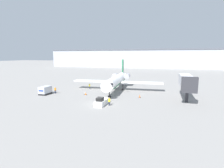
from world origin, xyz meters
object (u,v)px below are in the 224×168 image
object	(u,v)px
luggage_cart	(45,90)
worker_on_apron	(55,90)
traffic_cone_left	(86,94)
worker_near_tug	(109,101)
airplane_main	(117,80)
worker_by_wing	(90,86)
pushback_tug	(102,102)
jet_bridge	(186,81)
traffic_cone_right	(140,96)

from	to	relation	value
luggage_cart	worker_on_apron	distance (m)	2.66
traffic_cone_left	worker_near_tug	bearing A→B (deg)	-40.81
airplane_main	worker_near_tug	distance (m)	17.60
worker_near_tug	worker_by_wing	bearing A→B (deg)	125.82
worker_near_tug	worker_by_wing	world-z (taller)	worker_near_tug
airplane_main	traffic_cone_left	xyz separation A→B (m)	(-6.42, -9.12, -2.95)
luggage_cart	worker_near_tug	xyz separation A→B (m)	(20.19, -5.25, -0.20)
pushback_tug	worker_on_apron	xyz separation A→B (m)	(-16.53, 7.17, 0.28)
traffic_cone_left	jet_bridge	distance (m)	26.01
traffic_cone_left	worker_by_wing	bearing A→B (deg)	106.96
airplane_main	jet_bridge	bearing A→B (deg)	-19.68
worker_on_apron	jet_bridge	size ratio (longest dim) A/B	0.14
worker_by_wing	jet_bridge	bearing A→B (deg)	-12.40
worker_near_tug	airplane_main	bearing A→B (deg)	99.67
jet_bridge	worker_near_tug	bearing A→B (deg)	-147.47
worker_on_apron	traffic_cone_left	distance (m)	9.01
luggage_cart	pushback_tug	bearing A→B (deg)	-16.11
pushback_tug	worker_by_wing	distance (m)	19.49
airplane_main	worker_near_tug	size ratio (longest dim) A/B	15.82
luggage_cart	traffic_cone_right	distance (m)	25.75
worker_on_apron	airplane_main	bearing A→B (deg)	33.35
worker_near_tug	worker_on_apron	world-z (taller)	worker_on_apron
luggage_cart	traffic_cone_right	xyz separation A→B (m)	(25.45, 3.84, -0.75)
worker_on_apron	traffic_cone_right	size ratio (longest dim) A/B	2.38
pushback_tug	worker_near_tug	bearing A→B (deg)	2.59
worker_by_wing	worker_on_apron	distance (m)	11.38
airplane_main	luggage_cart	world-z (taller)	airplane_main
pushback_tug	luggage_cart	distance (m)	19.20
worker_near_tug	traffic_cone_left	bearing A→B (deg)	139.19
airplane_main	pushback_tug	size ratio (longest dim) A/B	5.95
pushback_tug	worker_near_tug	distance (m)	1.77
worker_on_apron	jet_bridge	bearing A→B (deg)	5.39
pushback_tug	traffic_cone_right	distance (m)	11.55
airplane_main	worker_on_apron	distance (m)	18.52
pushback_tug	jet_bridge	xyz separation A→B (m)	(17.97, 10.42, 3.75)
worker_on_apron	jet_bridge	distance (m)	34.82
airplane_main	worker_by_wing	world-z (taller)	airplane_main
airplane_main	traffic_cone_left	distance (m)	11.54
airplane_main	pushback_tug	distance (m)	17.50
luggage_cart	jet_bridge	size ratio (longest dim) A/B	0.26
pushback_tug	worker_on_apron	world-z (taller)	pushback_tug
pushback_tug	worker_on_apron	bearing A→B (deg)	156.55
worker_near_tug	worker_by_wing	distance (m)	20.39
worker_near_tug	worker_on_apron	xyz separation A→B (m)	(-18.28, 7.09, 0.06)
pushback_tug	traffic_cone_left	distance (m)	11.16
luggage_cart	jet_bridge	distance (m)	36.91
airplane_main	traffic_cone_left	size ratio (longest dim) A/B	39.48
worker_by_wing	traffic_cone_right	size ratio (longest dim) A/B	2.11
worker_by_wing	worker_on_apron	size ratio (longest dim) A/B	0.89
traffic_cone_left	pushback_tug	bearing A→B (deg)	-47.01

